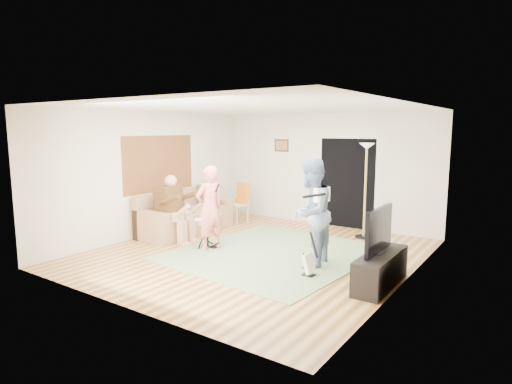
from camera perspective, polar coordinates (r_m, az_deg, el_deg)
floor at (r=8.14m, az=-0.10°, el=-8.15°), size 6.00×6.00×0.00m
walls at (r=7.86m, az=-0.10°, el=1.32°), size 5.50×6.00×2.70m
ceiling at (r=7.81m, az=-0.11°, el=11.19°), size 6.00×6.00×0.00m
window_blinds at (r=9.80m, az=-12.76°, el=3.70°), size 0.00×2.05×2.05m
doorway at (r=10.26m, az=12.02°, el=1.12°), size 2.10×0.00×2.10m
picture_frame at (r=11.00m, az=3.43°, el=6.22°), size 0.42×0.03×0.32m
area_rug at (r=8.13m, az=2.30°, el=-8.12°), size 3.55×3.85×0.02m
sofa at (r=9.83m, az=-9.72°, el=-3.54°), size 0.93×2.27×0.92m
drummer at (r=9.03m, az=-10.67°, el=-3.12°), size 0.90×0.50×1.38m
drum_kit at (r=8.50m, az=-6.48°, el=-5.45°), size 0.36×0.65×0.67m
singer at (r=8.26m, az=-6.22°, el=-2.13°), size 0.54×0.68×1.63m
microphone at (r=8.07m, az=-5.19°, el=0.52°), size 0.06×0.06×0.24m
guitarist at (r=7.25m, az=7.29°, el=-2.80°), size 0.83×1.00×1.84m
guitar_held at (r=7.10m, az=8.78°, el=-0.34°), size 0.27×0.61×0.26m
guitar_spare at (r=6.91m, az=7.11°, el=-9.45°), size 0.26×0.23×0.73m
torchiere_lamp at (r=9.31m, az=14.44°, el=2.42°), size 0.36×0.36×2.03m
dining_chair at (r=10.68m, az=-2.36°, el=-2.21°), size 0.49×0.51×0.99m
tv_cabinet at (r=6.71m, az=16.27°, el=-9.92°), size 0.40×1.40×0.50m
television at (r=6.56m, az=16.07°, el=-4.88°), size 0.06×1.00×0.68m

